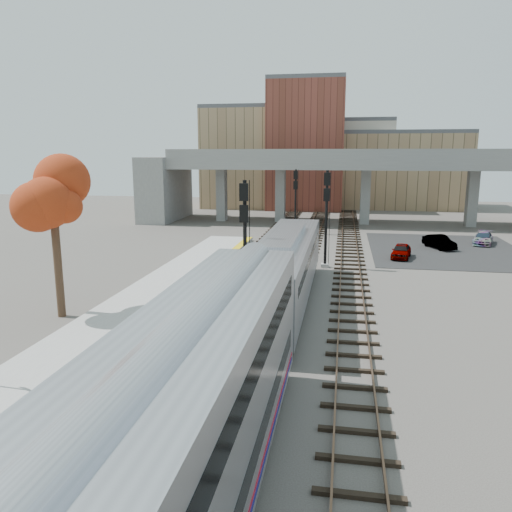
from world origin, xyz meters
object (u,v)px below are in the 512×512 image
(car_a, at_px, (401,251))
(car_b, at_px, (439,242))
(locomotive, at_px, (285,267))
(signal_mast_far, at_px, (295,202))
(signal_mast_near, at_px, (245,246))
(tree, at_px, (52,196))
(signal_mast_mid, at_px, (326,219))
(car_c, at_px, (483,238))

(car_a, distance_m, car_b, 6.60)
(locomotive, relative_size, signal_mast_far, 2.63)
(signal_mast_near, bearing_deg, locomotive, 43.35)
(tree, relative_size, car_a, 2.48)
(car_b, bearing_deg, signal_mast_mid, -160.54)
(signal_mast_near, relative_size, car_a, 2.05)
(signal_mast_near, xyz_separation_m, tree, (-9.96, -2.68, 2.93))
(signal_mast_far, bearing_deg, locomotive, -85.62)
(car_c, bearing_deg, locomotive, -108.49)
(car_a, xyz_separation_m, car_c, (8.80, 8.38, -0.02))
(signal_mast_near, height_order, signal_mast_mid, signal_mast_mid)
(car_c, bearing_deg, tree, -118.36)
(signal_mast_mid, bearing_deg, car_c, 40.72)
(signal_mast_far, height_order, tree, tree)
(locomotive, relative_size, signal_mast_near, 2.53)
(locomotive, bearing_deg, signal_mast_far, 94.38)
(car_b, height_order, car_c, car_b)
(signal_mast_mid, xyz_separation_m, tree, (-14.06, -14.91, 2.82))
(signal_mast_mid, bearing_deg, car_a, 36.30)
(signal_mast_mid, bearing_deg, signal_mast_near, -108.53)
(signal_mast_near, relative_size, car_b, 1.92)
(signal_mast_mid, height_order, car_a, signal_mast_mid)
(signal_mast_mid, relative_size, car_b, 1.97)
(locomotive, relative_size, car_a, 5.19)
(car_b, bearing_deg, car_c, 9.93)
(car_a, bearing_deg, signal_mast_near, -109.70)
(tree, bearing_deg, car_c, 43.74)
(car_a, bearing_deg, car_b, 64.08)
(signal_mast_far, relative_size, car_b, 1.85)
(car_a, bearing_deg, locomotive, -107.23)
(locomotive, height_order, car_c, locomotive)
(locomotive, height_order, signal_mast_near, signal_mast_near)
(locomotive, xyz_separation_m, car_b, (12.46, 20.15, -1.59))
(tree, bearing_deg, signal_mast_mid, 46.69)
(car_a, relative_size, car_b, 0.94)
(signal_mast_near, distance_m, signal_mast_mid, 12.90)
(signal_mast_far, bearing_deg, tree, -107.26)
(signal_mast_near, relative_size, car_c, 1.80)
(signal_mast_mid, distance_m, car_b, 14.76)
(locomotive, relative_size, car_c, 4.55)
(car_a, relative_size, car_c, 0.88)
(signal_mast_mid, distance_m, tree, 20.69)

